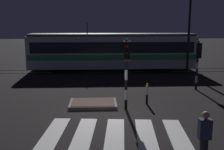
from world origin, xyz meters
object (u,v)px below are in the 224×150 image
(traffic_light_corner_far_right, at_px, (198,58))
(tram, at_px, (112,51))
(bollard_island_edge, at_px, (147,94))
(street_lamp_trackside_right, at_px, (191,12))
(pedestrian_waiting_at_kerb, at_px, (204,139))
(traffic_light_median_centre, at_px, (126,64))

(traffic_light_corner_far_right, xyz_separation_m, tram, (-4.97, 7.14, -0.28))
(tram, relative_size, bollard_island_edge, 12.96)
(traffic_light_corner_far_right, relative_size, bollard_island_edge, 2.76)
(street_lamp_trackside_right, bearing_deg, traffic_light_corner_far_right, -101.70)
(traffic_light_corner_far_right, bearing_deg, street_lamp_trackside_right, 78.30)
(traffic_light_corner_far_right, distance_m, pedestrian_waiting_at_kerb, 9.82)
(traffic_light_corner_far_right, bearing_deg, traffic_light_median_centre, -141.92)
(tram, bearing_deg, street_lamp_trackside_right, -21.62)
(street_lamp_trackside_right, relative_size, pedestrian_waiting_at_kerb, 4.62)
(traffic_light_corner_far_right, xyz_separation_m, pedestrian_waiting_at_kerb, (-3.10, -9.25, -1.15))
(traffic_light_median_centre, xyz_separation_m, bollard_island_edge, (1.18, 0.90, -1.70))
(traffic_light_median_centre, distance_m, pedestrian_waiting_at_kerb, 5.90)
(pedestrian_waiting_at_kerb, xyz_separation_m, bollard_island_edge, (-0.55, 6.37, -0.32))
(traffic_light_corner_far_right, distance_m, street_lamp_trackside_right, 5.69)
(traffic_light_corner_far_right, distance_m, traffic_light_median_centre, 6.14)
(bollard_island_edge, bearing_deg, street_lamp_trackside_right, 58.80)
(street_lamp_trackside_right, distance_m, tram, 7.17)
(street_lamp_trackside_right, xyz_separation_m, tram, (-5.96, 2.36, -3.20))
(tram, bearing_deg, traffic_light_median_centre, -89.24)
(traffic_light_corner_far_right, xyz_separation_m, street_lamp_trackside_right, (0.99, 4.78, 2.92))
(street_lamp_trackside_right, height_order, pedestrian_waiting_at_kerb, street_lamp_trackside_right)
(bollard_island_edge, bearing_deg, tram, 97.52)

